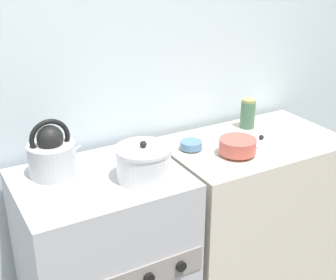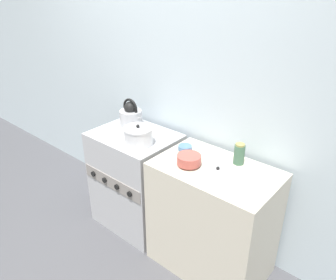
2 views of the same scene
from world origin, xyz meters
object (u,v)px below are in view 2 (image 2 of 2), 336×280
Objects in this scene: enamel_bowl at (189,160)px; stove at (136,180)px; kettle at (131,115)px; cooking_pot at (138,136)px; small_ceramic_bowl at (185,148)px; storage_jar at (239,154)px; loose_pot_lid at (218,170)px.

stove is at bearing 172.44° from enamel_bowl.
enamel_bowl is at bearing -14.56° from kettle.
cooking_pot is at bearing -32.02° from stove.
kettle is (-0.15, 0.12, 0.53)m from stove.
small_ceramic_bowl is at bearing -4.68° from kettle.
storage_jar is (0.86, 0.16, 0.50)m from stove.
stove is 0.78m from enamel_bowl.
enamel_bowl is at bearing -161.41° from loose_pot_lid.
kettle is 0.37m from cooking_pot.
cooking_pot is at bearing -153.30° from small_ceramic_bowl.
stove is at bearing -38.22° from kettle.
stove is 0.65m from small_ceramic_bowl.
cooking_pot is 0.47m from enamel_bowl.
small_ceramic_bowl is at bearing -166.87° from storage_jar.
cooking_pot is at bearing -35.21° from kettle.
kettle is at bearing 171.96° from loose_pot_lid.
cooking_pot is 1.16× the size of loose_pot_lid.
loose_pot_lid reaches higher than stove.
kettle is 0.80m from enamel_bowl.
small_ceramic_bowl is (0.62, -0.05, -0.08)m from kettle.
loose_pot_lid is (0.19, 0.06, -0.04)m from enamel_bowl.
stove is at bearing -169.63° from storage_jar.
cooking_pot is (0.30, -0.21, -0.02)m from kettle.
small_ceramic_bowl is (-0.15, 0.15, -0.02)m from enamel_bowl.
stove is 3.67× the size of kettle.
stove is 3.94× the size of cooking_pot.
small_ceramic_bowl is 0.35m from loose_pot_lid.
kettle is 1.01m from storage_jar.
small_ceramic_bowl is 0.41m from storage_jar.
stove is 0.56m from kettle.
loose_pot_lid is (-0.05, -0.18, -0.07)m from storage_jar.
stove is 1.01m from storage_jar.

